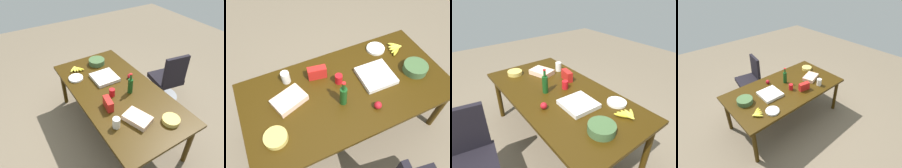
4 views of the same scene
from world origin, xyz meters
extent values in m
plane|color=#73644F|center=(0.00, 0.00, 0.00)|extent=(10.00, 10.00, 0.00)
cube|color=#352206|center=(0.00, 0.00, 0.75)|extent=(2.19, 1.13, 0.04)
cylinder|color=#352206|center=(-1.01, -0.48, 0.36)|extent=(0.07, 0.07, 0.73)
cylinder|color=#352206|center=(1.01, -0.48, 0.36)|extent=(0.07, 0.07, 0.73)
cylinder|color=#352206|center=(-1.01, 0.48, 0.36)|extent=(0.07, 0.07, 0.73)
cylinder|color=#352206|center=(1.01, 0.48, 0.36)|extent=(0.07, 0.07, 0.73)
cylinder|color=gray|center=(-0.18, 1.16, 0.03)|extent=(0.56, 0.56, 0.05)
cylinder|color=gray|center=(-0.18, 1.16, 0.25)|extent=(0.06, 0.06, 0.39)
cube|color=black|center=(-0.18, 1.16, 0.44)|extent=(0.55, 0.55, 0.09)
cube|color=black|center=(0.04, 1.12, 0.74)|extent=(0.13, 0.44, 0.51)
cylinder|color=white|center=(-0.58, -0.38, 0.78)|extent=(0.24, 0.24, 0.03)
cube|color=beige|center=(0.60, -0.10, 0.80)|extent=(0.37, 0.31, 0.07)
cylinder|color=#154517|center=(0.12, 0.14, 0.88)|extent=(0.09, 0.09, 0.22)
cylinder|color=#154517|center=(0.12, 0.14, 1.03)|extent=(0.04, 0.04, 0.09)
cylinder|color=red|center=(0.12, 0.14, 1.08)|extent=(0.05, 0.05, 0.01)
cylinder|color=red|center=(0.05, -0.12, 0.82)|extent=(0.09, 0.09, 0.11)
cube|color=silver|center=(-0.35, -0.01, 0.79)|extent=(0.37, 0.37, 0.05)
cylinder|color=#3F5E34|center=(-0.79, 0.09, 0.81)|extent=(0.32, 0.32, 0.09)
cylinder|color=#D4B854|center=(0.83, 0.23, 0.80)|extent=(0.22, 0.22, 0.06)
sphere|color=#AE151E|center=(-0.16, 0.33, 0.81)|extent=(0.08, 0.08, 0.08)
ellipsoid|color=yellow|center=(-0.81, -0.33, 0.79)|extent=(0.14, 0.15, 0.04)
ellipsoid|color=yellow|center=(-0.80, -0.31, 0.79)|extent=(0.17, 0.09, 0.04)
ellipsoid|color=yellow|center=(-0.79, -0.28, 0.79)|extent=(0.17, 0.05, 0.04)
ellipsoid|color=yellow|center=(-0.78, -0.26, 0.79)|extent=(0.17, 0.08, 0.04)
ellipsoid|color=gold|center=(-0.77, -0.23, 0.79)|extent=(0.16, 0.13, 0.04)
cube|color=red|center=(0.23, -0.28, 0.84)|extent=(0.21, 0.11, 0.14)
cylinder|color=white|center=(0.55, -0.36, 0.84)|extent=(0.11, 0.11, 0.13)
camera|label=1|loc=(1.89, -1.24, 2.63)|focal=32.86mm
camera|label=2|loc=(0.66, 1.17, 2.56)|focal=34.11mm
camera|label=3|loc=(-1.66, 1.17, 2.02)|focal=30.53mm
camera|label=4|loc=(-1.76, -2.16, 2.70)|focal=28.72mm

